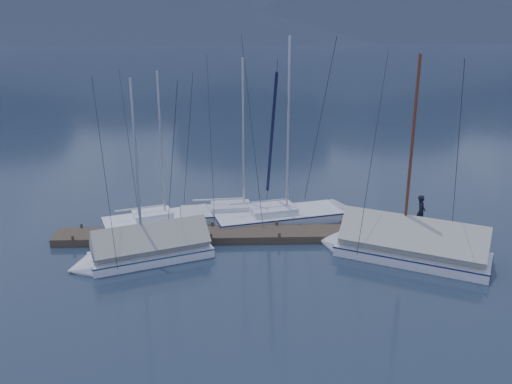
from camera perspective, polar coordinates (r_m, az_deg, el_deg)
ground at (r=22.82m, az=0.18°, el=-6.82°), size 1000.00×1000.00×0.00m
dock at (r=24.61m, az=0.00°, el=-4.63°), size 18.00×1.50×0.54m
mooring_posts at (r=24.51m, az=-1.17°, el=-4.13°), size 15.12×1.52×0.35m
sailboat_open_left at (r=26.87m, az=-8.64°, el=-2.78°), size 6.26×3.67×7.99m
sailboat_open_mid at (r=27.25m, az=-0.33°, el=-2.24°), size 6.64×2.78×8.57m
sailboat_open_right at (r=26.92m, az=4.26°, el=-2.51°), size 7.59×3.83×9.66m
sailboat_covered_near at (r=23.37m, az=14.82°, el=-5.61°), size 7.26×5.18×9.20m
sailboat_covered_far at (r=22.78m, az=-12.13°, el=-6.20°), size 6.05×3.74×8.16m
person at (r=25.69m, az=16.97°, el=-2.02°), size 0.55×0.67×1.58m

